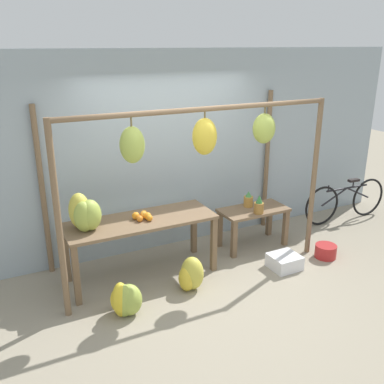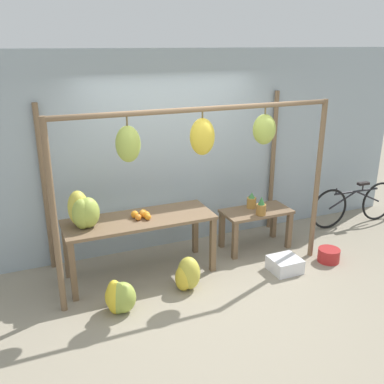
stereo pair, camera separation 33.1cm
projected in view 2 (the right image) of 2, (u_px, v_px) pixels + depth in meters
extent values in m
plane|color=gray|center=(209.00, 288.00, 5.26)|extent=(20.00, 20.00, 0.00)
cube|color=#99A8B2|center=(168.00, 152.00, 6.02)|extent=(8.00, 0.08, 2.80)
cylinder|color=brown|center=(54.00, 221.00, 4.48)|extent=(0.07, 0.07, 2.19)
cylinder|color=brown|center=(317.00, 182.00, 5.73)|extent=(0.07, 0.07, 2.19)
cylinder|color=brown|center=(45.00, 190.00, 5.42)|extent=(0.07, 0.07, 2.19)
cylinder|color=brown|center=(273.00, 162.00, 6.67)|extent=(0.07, 0.07, 2.19)
cylinder|color=brown|center=(203.00, 109.00, 4.76)|extent=(3.40, 0.06, 0.06)
cylinder|color=brown|center=(127.00, 121.00, 4.46)|extent=(0.02, 0.02, 0.09)
ellipsoid|color=#9EB247|center=(128.00, 144.00, 4.54)|extent=(0.27, 0.24, 0.39)
cylinder|color=brown|center=(202.00, 115.00, 4.78)|extent=(0.02, 0.02, 0.07)
ellipsoid|color=gold|center=(202.00, 137.00, 4.86)|extent=(0.29, 0.26, 0.43)
cylinder|color=brown|center=(265.00, 111.00, 5.08)|extent=(0.02, 0.02, 0.07)
ellipsoid|color=#9EB247|center=(264.00, 129.00, 5.15)|extent=(0.29, 0.26, 0.37)
cube|color=brown|center=(139.00, 220.00, 5.36)|extent=(1.88, 0.68, 0.04)
cube|color=brown|center=(73.00, 272.00, 4.91)|extent=(0.07, 0.07, 0.74)
cube|color=brown|center=(213.00, 245.00, 5.56)|extent=(0.07, 0.07, 0.74)
cube|color=brown|center=(66.00, 251.00, 5.41)|extent=(0.07, 0.07, 0.74)
cube|color=brown|center=(195.00, 228.00, 6.07)|extent=(0.07, 0.07, 0.74)
cube|color=brown|center=(256.00, 211.00, 6.15)|extent=(0.99, 0.50, 0.04)
cube|color=brown|center=(235.00, 241.00, 5.91)|extent=(0.07, 0.07, 0.55)
cube|color=brown|center=(289.00, 230.00, 6.24)|extent=(0.07, 0.07, 0.55)
cube|color=brown|center=(222.00, 230.00, 6.26)|extent=(0.07, 0.07, 0.55)
cube|color=brown|center=(274.00, 220.00, 6.58)|extent=(0.07, 0.07, 0.55)
ellipsoid|color=#9EB247|center=(88.00, 213.00, 5.03)|extent=(0.37, 0.36, 0.37)
ellipsoid|color=gold|center=(78.00, 208.00, 5.07)|extent=(0.29, 0.31, 0.44)
ellipsoid|color=#9EB247|center=(82.00, 214.00, 4.99)|extent=(0.30, 0.29, 0.37)
sphere|color=orange|center=(146.00, 215.00, 5.33)|extent=(0.09, 0.09, 0.09)
sphere|color=orange|center=(142.00, 213.00, 5.41)|extent=(0.08, 0.08, 0.08)
sphere|color=orange|center=(143.00, 212.00, 5.44)|extent=(0.08, 0.08, 0.08)
sphere|color=orange|center=(148.00, 217.00, 5.29)|extent=(0.08, 0.08, 0.08)
sphere|color=orange|center=(135.00, 214.00, 5.34)|extent=(0.10, 0.10, 0.10)
sphere|color=orange|center=(138.00, 217.00, 5.27)|extent=(0.08, 0.08, 0.08)
sphere|color=orange|center=(143.00, 214.00, 5.37)|extent=(0.09, 0.09, 0.09)
cylinder|color=olive|center=(261.00, 210.00, 5.96)|extent=(0.14, 0.14, 0.15)
cone|color=#337538|center=(262.00, 201.00, 5.91)|extent=(0.10, 0.10, 0.11)
cylinder|color=#B27F38|center=(251.00, 203.00, 6.21)|extent=(0.14, 0.14, 0.15)
cone|color=#428442|center=(252.00, 195.00, 6.17)|extent=(0.10, 0.10, 0.08)
ellipsoid|color=#9EB247|center=(123.00, 297.00, 4.75)|extent=(0.37, 0.35, 0.37)
ellipsoid|color=yellow|center=(115.00, 297.00, 4.79)|extent=(0.29, 0.28, 0.33)
ellipsoid|color=yellow|center=(115.00, 297.00, 4.72)|extent=(0.25, 0.26, 0.42)
ellipsoid|color=#9EB247|center=(118.00, 298.00, 4.71)|extent=(0.29, 0.28, 0.40)
ellipsoid|color=gold|center=(189.00, 273.00, 5.20)|extent=(0.36, 0.38, 0.42)
ellipsoid|color=gold|center=(183.00, 278.00, 5.18)|extent=(0.24, 0.26, 0.33)
cube|color=silver|center=(285.00, 264.00, 5.64)|extent=(0.38, 0.36, 0.19)
cylinder|color=#AD2323|center=(329.00, 255.00, 5.89)|extent=(0.30, 0.30, 0.18)
torus|color=black|center=(378.00, 201.00, 7.21)|extent=(0.67, 0.06, 0.67)
torus|color=black|center=(329.00, 209.00, 6.87)|extent=(0.67, 0.06, 0.67)
cylinder|color=black|center=(356.00, 191.00, 6.96)|extent=(0.86, 0.06, 0.03)
cylinder|color=black|center=(368.00, 196.00, 7.08)|extent=(0.52, 0.05, 0.26)
cylinder|color=black|center=(343.00, 200.00, 6.92)|extent=(0.52, 0.05, 0.26)
cylinder|color=black|center=(363.00, 188.00, 6.99)|extent=(0.02, 0.02, 0.10)
cube|color=black|center=(363.00, 184.00, 6.96)|extent=(0.20, 0.09, 0.04)
cylinder|color=black|center=(336.00, 191.00, 6.81)|extent=(0.02, 0.02, 0.10)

